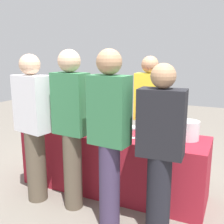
{
  "coord_description": "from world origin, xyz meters",
  "views": [
    {
      "loc": [
        1.29,
        -2.81,
        1.67
      ],
      "look_at": [
        0.0,
        0.0,
        0.99
      ],
      "focal_mm": 43.25,
      "sensor_mm": 36.0,
      "label": 1
    }
  ],
  "objects_px": {
    "ice_bucket": "(188,130)",
    "wine_glass_2": "(180,136)",
    "wine_bottle_0": "(68,115)",
    "server_pouring": "(149,113)",
    "wine_bottle_1": "(113,121)",
    "wine_glass_1": "(159,134)",
    "wine_bottle_3": "(172,128)",
    "guest_1": "(71,124)",
    "guest_3": "(160,148)",
    "wine_bottle_2": "(126,121)",
    "wine_glass_0": "(133,129)",
    "guest_0": "(34,124)",
    "guest_2": "(109,134)"
  },
  "relations": [
    {
      "from": "wine_bottle_1",
      "to": "wine_bottle_3",
      "type": "height_order",
      "value": "wine_bottle_3"
    },
    {
      "from": "wine_bottle_1",
      "to": "wine_bottle_3",
      "type": "bearing_deg",
      "value": -3.53
    },
    {
      "from": "server_pouring",
      "to": "guest_0",
      "type": "xyz_separation_m",
      "value": [
        -0.98,
        -1.09,
        -0.0
      ]
    },
    {
      "from": "wine_glass_2",
      "to": "wine_bottle_0",
      "type": "bearing_deg",
      "value": 172.35
    },
    {
      "from": "wine_bottle_2",
      "to": "server_pouring",
      "type": "relative_size",
      "value": 0.2
    },
    {
      "from": "wine_glass_2",
      "to": "ice_bucket",
      "type": "xyz_separation_m",
      "value": [
        0.06,
        0.19,
        0.02
      ]
    },
    {
      "from": "guest_1",
      "to": "guest_3",
      "type": "xyz_separation_m",
      "value": [
        0.97,
        -0.08,
        -0.09
      ]
    },
    {
      "from": "wine_glass_0",
      "to": "wine_glass_2",
      "type": "xyz_separation_m",
      "value": [
        0.51,
        0.02,
        -0.02
      ]
    },
    {
      "from": "wine_bottle_1",
      "to": "wine_bottle_3",
      "type": "relative_size",
      "value": 0.92
    },
    {
      "from": "wine_glass_0",
      "to": "guest_1",
      "type": "bearing_deg",
      "value": -140.35
    },
    {
      "from": "wine_bottle_0",
      "to": "server_pouring",
      "type": "bearing_deg",
      "value": 21.9
    },
    {
      "from": "ice_bucket",
      "to": "wine_bottle_2",
      "type": "bearing_deg",
      "value": 179.48
    },
    {
      "from": "wine_glass_2",
      "to": "guest_1",
      "type": "xyz_separation_m",
      "value": [
        -1.03,
        -0.45,
        0.12
      ]
    },
    {
      "from": "wine_bottle_3",
      "to": "wine_glass_2",
      "type": "distance_m",
      "value": 0.19
    },
    {
      "from": "ice_bucket",
      "to": "guest_3",
      "type": "height_order",
      "value": "guest_3"
    },
    {
      "from": "ice_bucket",
      "to": "wine_glass_2",
      "type": "bearing_deg",
      "value": -107.47
    },
    {
      "from": "wine_bottle_1",
      "to": "wine_glass_2",
      "type": "height_order",
      "value": "wine_bottle_1"
    },
    {
      "from": "wine_glass_2",
      "to": "guest_1",
      "type": "bearing_deg",
      "value": -156.46
    },
    {
      "from": "wine_bottle_2",
      "to": "guest_1",
      "type": "height_order",
      "value": "guest_1"
    },
    {
      "from": "wine_glass_2",
      "to": "guest_2",
      "type": "relative_size",
      "value": 0.07
    },
    {
      "from": "guest_0",
      "to": "guest_2",
      "type": "relative_size",
      "value": 0.97
    },
    {
      "from": "ice_bucket",
      "to": "guest_2",
      "type": "bearing_deg",
      "value": -127.4
    },
    {
      "from": "wine_bottle_1",
      "to": "server_pouring",
      "type": "distance_m",
      "value": 0.53
    },
    {
      "from": "ice_bucket",
      "to": "guest_2",
      "type": "distance_m",
      "value": 0.98
    },
    {
      "from": "guest_1",
      "to": "wine_bottle_1",
      "type": "bearing_deg",
      "value": 79.16
    },
    {
      "from": "wine_bottle_2",
      "to": "guest_1",
      "type": "xyz_separation_m",
      "value": [
        -0.35,
        -0.64,
        0.08
      ]
    },
    {
      "from": "wine_bottle_1",
      "to": "wine_glass_0",
      "type": "height_order",
      "value": "wine_bottle_1"
    },
    {
      "from": "wine_bottle_3",
      "to": "guest_1",
      "type": "distance_m",
      "value": 1.1
    },
    {
      "from": "wine_bottle_3",
      "to": "guest_0",
      "type": "height_order",
      "value": "guest_0"
    },
    {
      "from": "wine_glass_0",
      "to": "ice_bucket",
      "type": "relative_size",
      "value": 0.63
    },
    {
      "from": "wine_glass_2",
      "to": "guest_2",
      "type": "distance_m",
      "value": 0.8
    },
    {
      "from": "wine_bottle_3",
      "to": "guest_3",
      "type": "height_order",
      "value": "guest_3"
    },
    {
      "from": "wine_glass_1",
      "to": "guest_1",
      "type": "distance_m",
      "value": 0.92
    },
    {
      "from": "guest_3",
      "to": "guest_0",
      "type": "bearing_deg",
      "value": 175.5
    },
    {
      "from": "wine_bottle_2",
      "to": "guest_2",
      "type": "distance_m",
      "value": 0.8
    },
    {
      "from": "wine_bottle_0",
      "to": "wine_glass_2",
      "type": "distance_m",
      "value": 1.53
    },
    {
      "from": "wine_bottle_1",
      "to": "wine_glass_1",
      "type": "bearing_deg",
      "value": -22.12
    },
    {
      "from": "guest_0",
      "to": "wine_glass_2",
      "type": "bearing_deg",
      "value": 28.77
    },
    {
      "from": "wine_glass_0",
      "to": "ice_bucket",
      "type": "xyz_separation_m",
      "value": [
        0.57,
        0.2,
        -0.0
      ]
    },
    {
      "from": "wine_bottle_0",
      "to": "wine_bottle_1",
      "type": "height_order",
      "value": "wine_bottle_0"
    },
    {
      "from": "wine_glass_0",
      "to": "guest_0",
      "type": "relative_size",
      "value": 0.09
    },
    {
      "from": "wine_glass_0",
      "to": "guest_1",
      "type": "distance_m",
      "value": 0.69
    },
    {
      "from": "wine_glass_0",
      "to": "guest_0",
      "type": "distance_m",
      "value": 1.1
    },
    {
      "from": "guest_0",
      "to": "wine_glass_1",
      "type": "bearing_deg",
      "value": 28.44
    },
    {
      "from": "server_pouring",
      "to": "guest_0",
      "type": "relative_size",
      "value": 0.98
    },
    {
      "from": "wine_glass_0",
      "to": "ice_bucket",
      "type": "bearing_deg",
      "value": 19.7
    },
    {
      "from": "wine_glass_0",
      "to": "guest_2",
      "type": "bearing_deg",
      "value": -92.23
    },
    {
      "from": "wine_bottle_2",
      "to": "guest_1",
      "type": "bearing_deg",
      "value": -118.81
    },
    {
      "from": "wine_bottle_1",
      "to": "wine_glass_2",
      "type": "distance_m",
      "value": 0.87
    },
    {
      "from": "wine_bottle_1",
      "to": "guest_3",
      "type": "bearing_deg",
      "value": -42.57
    }
  ]
}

